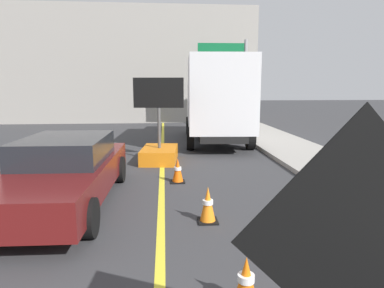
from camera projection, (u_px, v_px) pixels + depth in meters
name	position (u px, v px, depth m)	size (l,w,h in m)	color
lane_center_stripe	(161.00, 235.00, 5.61)	(0.14, 36.00, 0.01)	yellow
roadwork_sign	(354.00, 239.00, 2.16)	(1.63, 0.18, 2.33)	#593819
arrow_board_trailer	(159.00, 147.00, 11.11)	(1.60, 1.90, 2.70)	orange
box_truck	(217.00, 99.00, 14.67)	(2.91, 6.91, 3.57)	black
pickup_car	(64.00, 171.00, 7.05)	(2.09, 4.99, 1.38)	#591414
highway_guide_sign	(232.00, 68.00, 19.16)	(2.79, 0.20, 5.00)	gray
far_building_block	(122.00, 68.00, 25.91)	(18.71, 8.05, 7.63)	gray
traffic_cone_near_sign	(246.00, 282.00, 3.78)	(0.36, 0.36, 0.58)	black
traffic_cone_mid_lane	(208.00, 205.00, 6.13)	(0.36, 0.36, 0.66)	black
traffic_cone_far_lane	(178.00, 170.00, 8.68)	(0.36, 0.36, 0.63)	black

